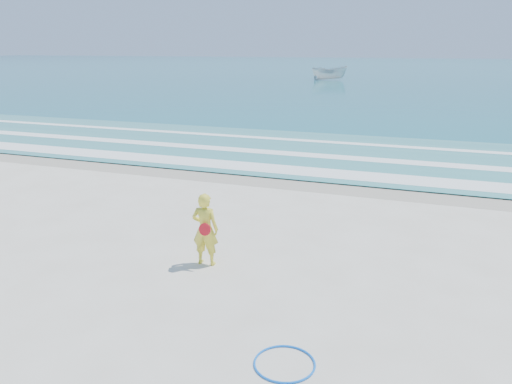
% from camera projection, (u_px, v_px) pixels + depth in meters
% --- Properties ---
extents(ground, '(400.00, 400.00, 0.00)m').
position_uv_depth(ground, '(168.00, 295.00, 9.57)').
color(ground, silver).
rests_on(ground, ground).
extents(wet_sand, '(400.00, 2.40, 0.00)m').
position_uv_depth(wet_sand, '(295.00, 181.00, 17.69)').
color(wet_sand, '#B2A893').
rests_on(wet_sand, ground).
extents(ocean, '(400.00, 190.00, 0.04)m').
position_uv_depth(ocean, '(419.00, 69.00, 104.27)').
color(ocean, '#19727F').
rests_on(ocean, ground).
extents(shallow, '(400.00, 10.00, 0.01)m').
position_uv_depth(shallow, '(325.00, 152.00, 22.18)').
color(shallow, '#59B7AD').
rests_on(shallow, ocean).
extents(foam_near, '(400.00, 1.40, 0.01)m').
position_uv_depth(foam_near, '(304.00, 171.00, 18.84)').
color(foam_near, white).
rests_on(foam_near, shallow).
extents(foam_mid, '(400.00, 0.90, 0.01)m').
position_uv_depth(foam_mid, '(321.00, 156.00, 21.46)').
color(foam_mid, white).
rests_on(foam_mid, shallow).
extents(foam_far, '(400.00, 0.60, 0.01)m').
position_uv_depth(foam_far, '(336.00, 142.00, 24.44)').
color(foam_far, white).
rests_on(foam_far, shallow).
extents(hoop, '(1.20, 1.20, 0.03)m').
position_uv_depth(hoop, '(285.00, 363.00, 7.49)').
color(hoop, blue).
rests_on(hoop, ground).
extents(boat, '(5.26, 3.69, 1.91)m').
position_uv_depth(boat, '(330.00, 73.00, 69.15)').
color(boat, silver).
rests_on(boat, ocean).
extents(woman, '(0.61, 0.43, 1.61)m').
position_uv_depth(woman, '(205.00, 229.00, 10.73)').
color(woman, yellow).
rests_on(woman, ground).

